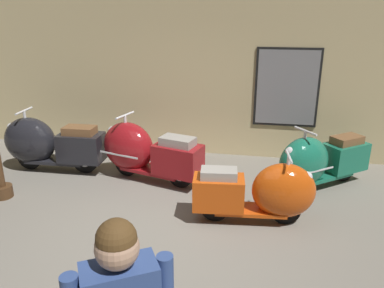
{
  "coord_description": "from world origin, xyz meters",
  "views": [
    {
      "loc": [
        1.13,
        -3.74,
        2.64
      ],
      "look_at": [
        0.1,
        1.74,
        0.66
      ],
      "focal_mm": 35.47,
      "sensor_mm": 36.0,
      "label": 1
    }
  ],
  "objects_px": {
    "scooter_0": "(46,144)",
    "scooter_3": "(317,161)",
    "scooter_1": "(143,151)",
    "scooter_2": "(263,192)"
  },
  "relations": [
    {
      "from": "scooter_0",
      "to": "scooter_3",
      "type": "distance_m",
      "value": 4.46
    },
    {
      "from": "scooter_0",
      "to": "scooter_1",
      "type": "bearing_deg",
      "value": 176.73
    },
    {
      "from": "scooter_1",
      "to": "scooter_0",
      "type": "bearing_deg",
      "value": 14.0
    },
    {
      "from": "scooter_0",
      "to": "scooter_2",
      "type": "xyz_separation_m",
      "value": [
        3.67,
        -1.06,
        -0.05
      ]
    },
    {
      "from": "scooter_0",
      "to": "scooter_3",
      "type": "xyz_separation_m",
      "value": [
        4.46,
        0.11,
        -0.03
      ]
    },
    {
      "from": "scooter_0",
      "to": "scooter_1",
      "type": "relative_size",
      "value": 0.97
    },
    {
      "from": "scooter_0",
      "to": "scooter_1",
      "type": "height_order",
      "value": "same"
    },
    {
      "from": "scooter_0",
      "to": "scooter_2",
      "type": "height_order",
      "value": "scooter_0"
    },
    {
      "from": "scooter_1",
      "to": "scooter_3",
      "type": "height_order",
      "value": "scooter_1"
    },
    {
      "from": "scooter_0",
      "to": "scooter_3",
      "type": "relative_size",
      "value": 1.11
    }
  ]
}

